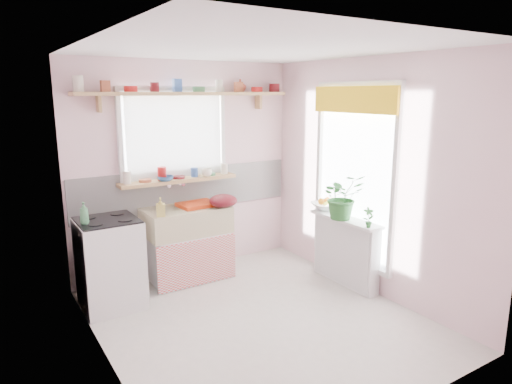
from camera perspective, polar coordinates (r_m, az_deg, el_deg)
room at (r=5.16m, az=1.35°, el=3.82°), size 3.20×3.20×3.20m
sink_unit at (r=5.37m, az=-8.57°, el=-6.28°), size 0.95×0.65×1.11m
cooker at (r=4.85m, az=-17.79°, el=-8.44°), size 0.58×0.58×0.93m
radiator_ledge at (r=5.28m, az=11.15°, el=-7.10°), size 0.22×0.95×0.78m
windowsill at (r=5.36m, az=-9.63°, el=1.47°), size 1.40×0.22×0.04m
pine_shelf at (r=5.31m, az=-8.45°, el=12.06°), size 2.52×0.24×0.04m
shelf_crockery at (r=5.31m, az=-8.71°, el=12.86°), size 2.47×0.11×0.12m
sill_crockery at (r=5.34m, az=-9.83°, el=2.24°), size 1.35×0.11×0.12m
dish_tray at (r=5.30m, az=-7.33°, el=-1.54°), size 0.44×0.35×0.04m
colander at (r=5.22m, az=-4.12°, el=-1.10°), size 0.42×0.42×0.15m
jade_plant at (r=5.05m, az=10.75°, el=-0.56°), size 0.54×0.50×0.50m
fruit_bowl at (r=5.46m, az=8.69°, el=-1.77°), size 0.40×0.40×0.08m
herb_pot at (r=4.81m, az=13.89°, el=-3.12°), size 0.13×0.11×0.21m
soap_bottle_sink at (r=4.92m, az=-11.84°, el=-1.85°), size 0.12×0.12×0.20m
sill_cup at (r=5.43m, az=-6.16°, el=2.43°), size 0.15×0.15×0.09m
sill_bowl at (r=5.23m, az=-11.26°, el=1.68°), size 0.22×0.22×0.06m
shelf_vase at (r=5.70m, az=-1.99°, el=13.15°), size 0.18×0.18×0.15m
cooker_bottle at (r=4.59m, az=-20.70°, el=-2.49°), size 0.10×0.10×0.22m
fruit at (r=5.46m, az=8.72°, el=-1.12°), size 0.20×0.14×0.10m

